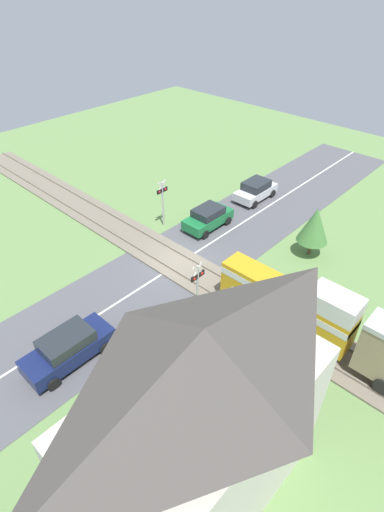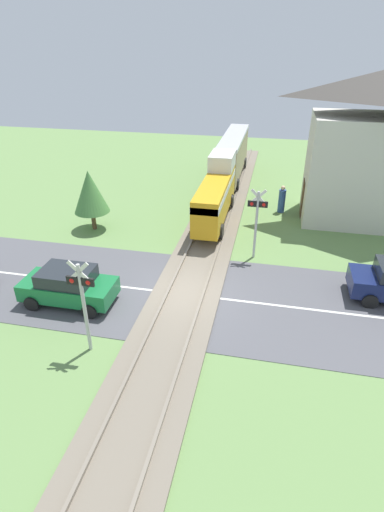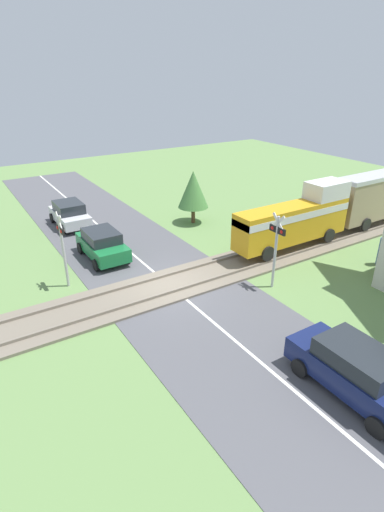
{
  "view_description": "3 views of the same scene",
  "coord_description": "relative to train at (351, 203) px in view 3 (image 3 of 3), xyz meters",
  "views": [
    {
      "loc": [
        13.43,
        13.68,
        14.9
      ],
      "look_at": [
        0.0,
        1.15,
        1.2
      ],
      "focal_mm": 28.0,
      "sensor_mm": 36.0,
      "label": 1
    },
    {
      "loc": [
        3.04,
        -13.22,
        9.27
      ],
      "look_at": [
        0.0,
        1.15,
        1.2
      ],
      "focal_mm": 28.0,
      "sensor_mm": 36.0,
      "label": 2
    },
    {
      "loc": [
        13.65,
        -7.47,
        8.77
      ],
      "look_at": [
        0.0,
        1.15,
        1.2
      ],
      "focal_mm": 28.0,
      "sensor_mm": 36.0,
      "label": 3
    }
  ],
  "objects": [
    {
      "name": "pedestrian_by_station",
      "position": [
        3.64,
        -2.01,
        -1.12
      ],
      "size": [
        0.4,
        0.4,
        1.64
      ],
      "color": "#2D4C8E",
      "rests_on": "ground_plane"
    },
    {
      "name": "ground_plane",
      "position": [
        0.0,
        -11.87,
        -1.87
      ],
      "size": [
        60.0,
        60.0,
        0.0
      ],
      "primitive_type": "plane",
      "color": "#66894C"
    },
    {
      "name": "car_far_side",
      "position": [
        8.52,
        -10.43,
        -1.05
      ],
      "size": [
        4.15,
        1.82,
        1.58
      ],
      "color": "#141E4C",
      "rests_on": "ground_plane"
    },
    {
      "name": "track_bed",
      "position": [
        0.0,
        -11.87,
        -1.8
      ],
      "size": [
        2.8,
        48.0,
        0.24
      ],
      "color": "#756B5B",
      "rests_on": "ground_plane"
    },
    {
      "name": "crossing_signal_east_approach",
      "position": [
        2.45,
        -8.06,
        0.3
      ],
      "size": [
        0.9,
        0.18,
        3.41
      ],
      "color": "#B7B7B7",
      "rests_on": "ground_plane"
    },
    {
      "name": "car_behind_queue",
      "position": [
        -9.9,
        -13.31,
        -1.09
      ],
      "size": [
        3.64,
        1.8,
        1.5
      ],
      "color": "silver",
      "rests_on": "ground_plane"
    },
    {
      "name": "crossing_signal_west_approach",
      "position": [
        -2.45,
        -15.69,
        0.3
      ],
      "size": [
        0.9,
        0.18,
        3.41
      ],
      "color": "#B7B7B7",
      "rests_on": "ground_plane"
    },
    {
      "name": "train",
      "position": [
        0.0,
        0.0,
        0.0
      ],
      "size": [
        1.58,
        15.65,
        3.18
      ],
      "color": "gold",
      "rests_on": "track_bed"
    },
    {
      "name": "car_near_crossing",
      "position": [
        -4.38,
        -13.31,
        -1.09
      ],
      "size": [
        3.64,
        1.79,
        1.48
      ],
      "color": "#197038",
      "rests_on": "ground_plane"
    },
    {
      "name": "tree_roadside_hedge",
      "position": [
        -6.36,
        -6.61,
        0.26
      ],
      "size": [
        1.87,
        1.87,
        3.27
      ],
      "color": "brown",
      "rests_on": "ground_plane"
    },
    {
      "name": "road_surface",
      "position": [
        0.0,
        -11.87,
        -1.86
      ],
      "size": [
        48.0,
        6.4,
        0.02
      ],
      "color": "#515156",
      "rests_on": "ground_plane"
    }
  ]
}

